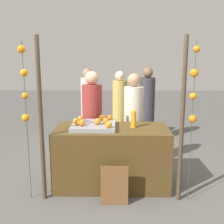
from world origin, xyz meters
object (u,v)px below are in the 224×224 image
object	(u,v)px
stall_counter	(112,156)
chalkboard_sign	(114,186)
orange_0	(106,121)
vendor_right	(133,125)
juice_bottle	(134,119)
vendor_left	(92,124)
orange_1	(82,123)

from	to	relation	value
stall_counter	chalkboard_sign	xyz separation A→B (m)	(0.04, -0.57, -0.17)
orange_0	vendor_right	bearing A→B (deg)	56.58
juice_bottle	chalkboard_sign	bearing A→B (deg)	-113.39
stall_counter	vendor_right	distance (m)	0.79
vendor_left	stall_counter	bearing A→B (deg)	-61.78
vendor_left	vendor_right	size ratio (longest dim) A/B	1.02
stall_counter	orange_1	world-z (taller)	orange_1
stall_counter	chalkboard_sign	world-z (taller)	stall_counter
stall_counter	orange_1	distance (m)	0.68
juice_bottle	chalkboard_sign	size ratio (longest dim) A/B	0.48
juice_bottle	vendor_left	xyz separation A→B (m)	(-0.64, 0.59, -0.22)
orange_1	juice_bottle	distance (m)	0.74
juice_bottle	vendor_right	world-z (taller)	vendor_right
chalkboard_sign	vendor_right	size ratio (longest dim) A/B	0.34
orange_0	vendor_right	distance (m)	0.81
orange_0	chalkboard_sign	distance (m)	0.91
orange_0	juice_bottle	distance (m)	0.40
orange_1	juice_bottle	xyz separation A→B (m)	(0.72, 0.17, 0.02)
chalkboard_sign	vendor_left	bearing A→B (deg)	107.55
stall_counter	orange_1	bearing A→B (deg)	-162.33
chalkboard_sign	vendor_left	size ratio (longest dim) A/B	0.33
stall_counter	orange_1	size ratio (longest dim) A/B	18.41
juice_bottle	orange_1	bearing A→B (deg)	-166.93
juice_bottle	orange_0	bearing A→B (deg)	-172.89
orange_0	chalkboard_sign	bearing A→B (deg)	-76.97
chalkboard_sign	orange_0	bearing A→B (deg)	103.03
orange_1	vendor_left	bearing A→B (deg)	84.37
chalkboard_sign	stall_counter	bearing A→B (deg)	94.42
orange_1	juice_bottle	bearing A→B (deg)	13.07
stall_counter	vendor_right	xyz separation A→B (m)	(0.34, 0.64, 0.31)
vendor_right	orange_0	bearing A→B (deg)	-123.42
chalkboard_sign	juice_bottle	bearing A→B (deg)	66.61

